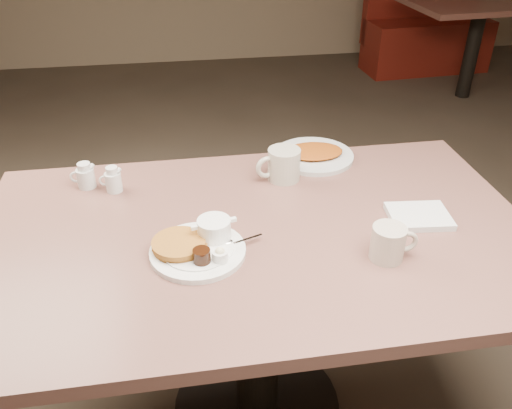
{
  "coord_description": "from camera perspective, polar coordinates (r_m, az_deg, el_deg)",
  "views": [
    {
      "loc": [
        -0.19,
        -1.15,
        1.57
      ],
      "look_at": [
        0.0,
        0.02,
        0.82
      ],
      "focal_mm": 37.06,
      "sensor_mm": 36.0,
      "label": 1
    }
  ],
  "objects": [
    {
      "name": "diner_table",
      "position": [
        1.53,
        0.12,
        -8.03
      ],
      "size": [
        1.5,
        0.9,
        0.75
      ],
      "color": "#84564C",
      "rests_on": "ground"
    },
    {
      "name": "main_plate",
      "position": [
        1.34,
        -6.22,
        -4.32
      ],
      "size": [
        0.31,
        0.29,
        0.07
      ],
      "color": "white",
      "rests_on": "diner_table"
    },
    {
      "name": "coffee_mug_near",
      "position": [
        1.34,
        14.17,
        -3.99
      ],
      "size": [
        0.12,
        0.09,
        0.09
      ],
      "color": "beige",
      "rests_on": "diner_table"
    },
    {
      "name": "napkin",
      "position": [
        1.53,
        17.17,
        -1.22
      ],
      "size": [
        0.18,
        0.15,
        0.02
      ],
      "color": "silver",
      "rests_on": "diner_table"
    },
    {
      "name": "coffee_mug_far",
      "position": [
        1.64,
        2.9,
        4.32
      ],
      "size": [
        0.15,
        0.12,
        0.1
      ],
      "color": "#B6AF9D",
      "rests_on": "diner_table"
    },
    {
      "name": "creamer_left",
      "position": [
        1.68,
        -17.94,
        2.92
      ],
      "size": [
        0.08,
        0.07,
        0.08
      ],
      "color": "silver",
      "rests_on": "diner_table"
    },
    {
      "name": "creamer_right",
      "position": [
        1.64,
        -15.17,
        2.56
      ],
      "size": [
        0.08,
        0.06,
        0.08
      ],
      "color": "silver",
      "rests_on": "diner_table"
    },
    {
      "name": "hash_plate",
      "position": [
        1.79,
        6.24,
        5.42
      ],
      "size": [
        0.28,
        0.28,
        0.04
      ],
      "color": "beige",
      "rests_on": "diner_table"
    },
    {
      "name": "booth_back_right",
      "position": [
        5.18,
        18.35,
        17.89
      ],
      "size": [
        1.18,
        1.36,
        1.12
      ],
      "color": "maroon",
      "rests_on": "ground"
    }
  ]
}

